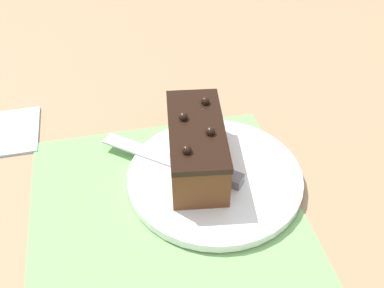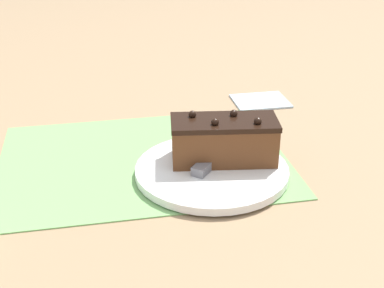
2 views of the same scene
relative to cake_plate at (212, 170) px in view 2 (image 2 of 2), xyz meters
name	(u,v)px [view 2 (image 2 of 2)]	position (x,y,z in m)	size (l,w,h in m)	color
ground_plane	(143,160)	(-0.10, 0.07, -0.01)	(3.00, 3.00, 0.00)	#9E7F5B
placemat_woven	(143,159)	(-0.10, 0.07, -0.01)	(0.46, 0.34, 0.00)	#7AB266
cake_plate	(212,170)	(0.00, 0.00, 0.00)	(0.23, 0.23, 0.01)	white
chocolate_cake	(224,140)	(0.02, 0.02, 0.04)	(0.17, 0.09, 0.08)	brown
serving_knife	(217,156)	(0.01, 0.03, 0.01)	(0.15, 0.18, 0.01)	slate
folded_napkin	(260,100)	(0.17, 0.28, -0.01)	(0.11, 0.09, 0.01)	silver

